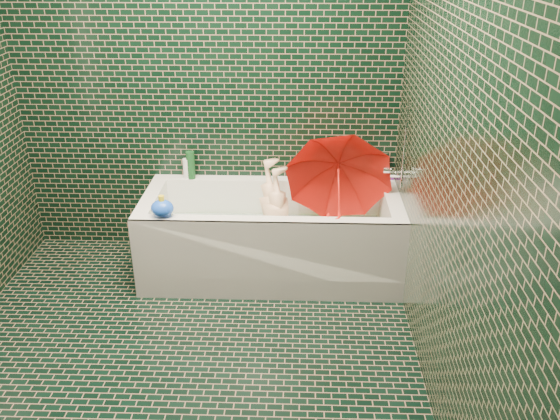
{
  "coord_description": "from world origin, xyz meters",
  "views": [
    {
      "loc": [
        0.64,
        -2.51,
        2.13
      ],
      "look_at": [
        0.51,
        0.82,
        0.55
      ],
      "focal_mm": 38.0,
      "sensor_mm": 36.0,
      "label": 1
    }
  ],
  "objects_px": {
    "rubber_duck": "(340,172)",
    "bath_toy": "(162,208)",
    "bathtub": "(271,244)",
    "umbrella": "(339,189)",
    "child": "(279,227)"
  },
  "relations": [
    {
      "from": "child",
      "to": "bath_toy",
      "type": "relative_size",
      "value": 5.68
    },
    {
      "from": "rubber_duck",
      "to": "child",
      "type": "bearing_deg",
      "value": -125.61
    },
    {
      "from": "bathtub",
      "to": "bath_toy",
      "type": "xyz_separation_m",
      "value": [
        -0.65,
        -0.3,
        0.4
      ]
    },
    {
      "from": "rubber_duck",
      "to": "bath_toy",
      "type": "height_order",
      "value": "bath_toy"
    },
    {
      "from": "bathtub",
      "to": "umbrella",
      "type": "relative_size",
      "value": 2.5
    },
    {
      "from": "rubber_duck",
      "to": "bath_toy",
      "type": "xyz_separation_m",
      "value": [
        -1.11,
        -0.66,
        0.01
      ]
    },
    {
      "from": "bathtub",
      "to": "child",
      "type": "height_order",
      "value": "bathtub"
    },
    {
      "from": "bathtub",
      "to": "umbrella",
      "type": "distance_m",
      "value": 0.6
    },
    {
      "from": "umbrella",
      "to": "bath_toy",
      "type": "relative_size",
      "value": 4.22
    },
    {
      "from": "rubber_duck",
      "to": "bath_toy",
      "type": "relative_size",
      "value": 0.83
    },
    {
      "from": "child",
      "to": "umbrella",
      "type": "distance_m",
      "value": 0.51
    },
    {
      "from": "umbrella",
      "to": "bath_toy",
      "type": "distance_m",
      "value": 1.12
    },
    {
      "from": "bathtub",
      "to": "child",
      "type": "distance_m",
      "value": 0.13
    },
    {
      "from": "bathtub",
      "to": "bath_toy",
      "type": "bearing_deg",
      "value": -155.22
    },
    {
      "from": "bathtub",
      "to": "child",
      "type": "xyz_separation_m",
      "value": [
        0.05,
        0.06,
        0.1
      ]
    }
  ]
}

